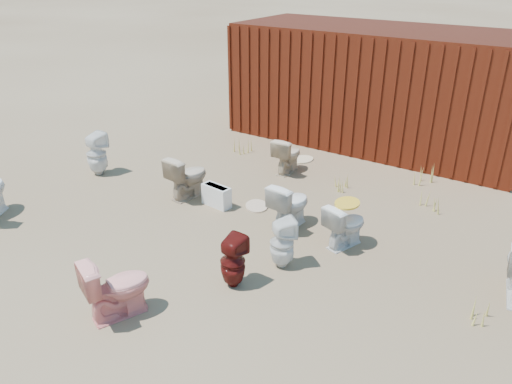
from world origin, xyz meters
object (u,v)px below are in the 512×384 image
Objects in this scene: toilet_back_beige_right at (188,176)px; loose_tank at (217,196)px; toilet_front_maroon at (233,262)px; toilet_back_beige_left at (287,155)px; shipping_container at (378,87)px; toilet_back_yellowlid at (345,225)px; toilet_front_pink at (117,287)px; toilet_back_a at (97,154)px; toilet_back_e at (282,243)px; toilet_front_c at (290,204)px.

loose_tank is at bearing -173.22° from toilet_back_beige_right.
toilet_back_beige_left is at bearing -67.46° from toilet_front_maroon.
shipping_container is at bearing -106.03° from toilet_back_beige_left.
toilet_front_pink is at bearing 81.14° from toilet_back_yellowlid.
toilet_back_beige_right reaches higher than toilet_back_beige_left.
toilet_back_a is (-3.42, 2.56, 0.02)m from toilet_front_pink.
toilet_back_a is 2.04m from toilet_back_beige_right.
shipping_container is 4.75m from toilet_back_beige_right.
toilet_back_e is at bearing -20.32° from loose_tank.
toilet_back_a is (-4.16, 1.39, 0.06)m from toilet_front_maroon.
toilet_back_beige_left is (-1.10, 1.78, -0.02)m from toilet_front_c.
toilet_back_beige_left is 0.98× the size of toilet_back_e.
toilet_front_maroon is (0.63, -6.03, -0.86)m from shipping_container.
toilet_front_c is 1.45× the size of loose_tank.
toilet_back_beige_right reaches higher than toilet_front_c.
toilet_back_e is 2.01m from loose_tank.
shipping_container is at bearing 84.94° from loose_tank.
toilet_front_c is 1.04× the size of toilet_back_e.
loose_tank is (-0.23, -1.86, -0.17)m from toilet_back_beige_left.
toilet_front_c reaches higher than toilet_back_yellowlid.
toilet_front_maroon is at bearing -84.05° from shipping_container.
toilet_back_a is at bearing 10.06° from toilet_front_c.
loose_tank is (-1.79, 0.90, -0.17)m from toilet_back_e.
toilet_back_yellowlid is (2.86, 0.03, -0.05)m from toilet_back_beige_right.
toilet_front_c is at bearing -84.28° from shipping_container.
toilet_back_yellowlid is at bearing 136.45° from toilet_back_beige_left.
shipping_container is 4.63m from loose_tank.
shipping_container is 5.88m from toilet_back_a.
toilet_back_a is 1.23× the size of toilet_back_yellowlid.
loose_tank is at bearing 9.37° from toilet_front_c.
toilet_front_maroon is 1.36× the size of loose_tank.
shipping_container is at bearing -78.38° from toilet_front_c.
toilet_back_e is 1.39× the size of loose_tank.
toilet_back_beige_left is (-0.66, -2.57, -0.86)m from shipping_container.
shipping_container is 8.01× the size of toilet_front_pink.
toilet_front_c is at bearing -78.49° from toilet_front_pink.
toilet_back_yellowlid is (0.73, 1.64, -0.02)m from toilet_front_maroon.
toilet_front_pink is 4.27m from toilet_back_a.
toilet_back_beige_left is (2.86, 2.07, -0.06)m from toilet_back_a.
toilet_front_maroon is 4.38m from toilet_back_a.
toilet_back_beige_left is 1.36× the size of loose_tank.
toilet_front_maroon is at bearing 106.96° from toilet_back_e.
toilet_front_pink is 1.50× the size of loose_tank.
shipping_container is 8.27× the size of toilet_front_c.
toilet_back_a reaches higher than toilet_back_e.
toilet_back_beige_right is at bearing -41.09° from toilet_front_pink.
toilet_front_c is (0.44, -4.35, -0.84)m from shipping_container.
toilet_front_pink reaches higher than toilet_back_e.
toilet_front_maroon is 0.85× the size of toilet_back_a.
shipping_container reaches higher than toilet_back_yellowlid.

